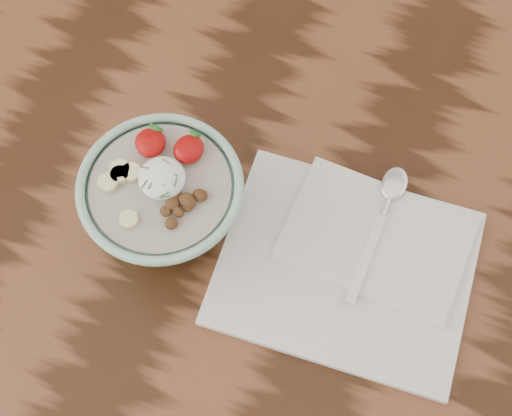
{
  "coord_description": "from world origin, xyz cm",
  "views": [
    {
      "loc": [
        20.43,
        -32.54,
        150.81
      ],
      "look_at": [
        9.6,
        -5.19,
        85.44
      ],
      "focal_mm": 50.0,
      "sensor_mm": 36.0,
      "label": 1
    }
  ],
  "objects": [
    {
      "name": "napkin",
      "position": [
        20.39,
        -3.3,
        75.71
      ],
      "size": [
        28.94,
        24.0,
        1.69
      ],
      "rotation": [
        0.0,
        0.0,
        0.07
      ],
      "color": "silver",
      "rests_on": "table"
    },
    {
      "name": "breakfast_bowl",
      "position": [
        -0.76,
        -6.09,
        80.96
      ],
      "size": [
        17.51,
        17.51,
        11.75
      ],
      "rotation": [
        0.0,
        0.0,
        -0.06
      ],
      "color": "#8FC0A7",
      "rests_on": "table"
    },
    {
      "name": "table",
      "position": [
        0.0,
        0.0,
        65.7
      ],
      "size": [
        160.0,
        90.0,
        75.0
      ],
      "color": "black",
      "rests_on": "ground"
    },
    {
      "name": "spoon",
      "position": [
        21.87,
        4.57,
        77.08
      ],
      "size": [
        3.05,
        17.69,
        0.92
      ],
      "rotation": [
        0.0,
        0.0,
        -0.02
      ],
      "color": "silver",
      "rests_on": "napkin"
    }
  ]
}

